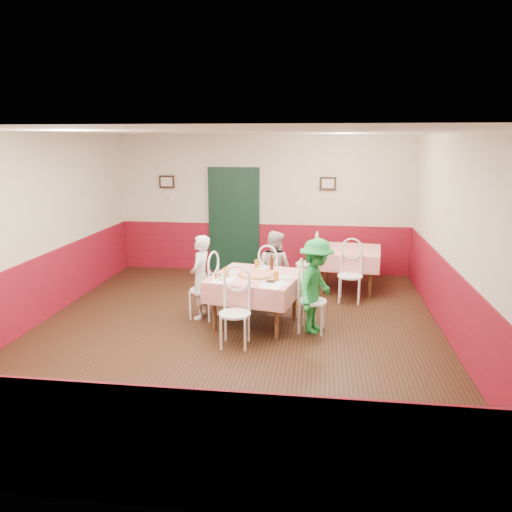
# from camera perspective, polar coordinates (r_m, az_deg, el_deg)

# --- Properties ---
(floor) EXTENTS (7.00, 7.00, 0.00)m
(floor) POSITION_cam_1_polar(r_m,az_deg,el_deg) (7.23, -2.50, -8.80)
(floor) COLOR black
(floor) RESTS_ON ground
(ceiling) EXTENTS (7.00, 7.00, 0.00)m
(ceiling) POSITION_cam_1_polar(r_m,az_deg,el_deg) (6.71, -2.75, 13.98)
(ceiling) COLOR white
(ceiling) RESTS_ON back_wall
(back_wall) EXTENTS (6.00, 0.10, 2.80)m
(back_wall) POSITION_cam_1_polar(r_m,az_deg,el_deg) (10.25, 0.81, 5.88)
(back_wall) COLOR beige
(back_wall) RESTS_ON ground
(front_wall) EXTENTS (6.00, 0.10, 2.80)m
(front_wall) POSITION_cam_1_polar(r_m,az_deg,el_deg) (3.57, -12.59, -8.65)
(front_wall) COLOR beige
(front_wall) RESTS_ON ground
(left_wall) EXTENTS (0.10, 7.00, 2.80)m
(left_wall) POSITION_cam_1_polar(r_m,az_deg,el_deg) (7.92, -24.53, 2.50)
(left_wall) COLOR beige
(left_wall) RESTS_ON ground
(right_wall) EXTENTS (0.10, 7.00, 2.80)m
(right_wall) POSITION_cam_1_polar(r_m,az_deg,el_deg) (6.97, 22.47, 1.38)
(right_wall) COLOR beige
(right_wall) RESTS_ON ground
(wainscot_back) EXTENTS (6.00, 0.03, 1.00)m
(wainscot_back) POSITION_cam_1_polar(r_m,az_deg,el_deg) (10.39, 0.79, 0.94)
(wainscot_back) COLOR maroon
(wainscot_back) RESTS_ON ground
(wainscot_front) EXTENTS (6.00, 0.03, 1.00)m
(wainscot_front) POSITION_cam_1_polar(r_m,az_deg,el_deg) (4.00, -11.82, -20.64)
(wainscot_front) COLOR maroon
(wainscot_front) RESTS_ON ground
(wainscot_left) EXTENTS (0.03, 7.00, 1.00)m
(wainscot_left) POSITION_cam_1_polar(r_m,az_deg,el_deg) (8.11, -23.84, -3.75)
(wainscot_left) COLOR maroon
(wainscot_left) RESTS_ON ground
(wainscot_right) EXTENTS (0.03, 7.00, 1.00)m
(wainscot_right) POSITION_cam_1_polar(r_m,az_deg,el_deg) (7.19, 21.72, -5.65)
(wainscot_right) COLOR maroon
(wainscot_right) RESTS_ON ground
(door) EXTENTS (0.96, 0.06, 2.10)m
(door) POSITION_cam_1_polar(r_m,az_deg,el_deg) (10.34, -2.54, 3.97)
(door) COLOR black
(door) RESTS_ON ground
(picture_left) EXTENTS (0.32, 0.03, 0.26)m
(picture_left) POSITION_cam_1_polar(r_m,az_deg,el_deg) (10.58, -10.15, 8.35)
(picture_left) COLOR black
(picture_left) RESTS_ON back_wall
(picture_right) EXTENTS (0.32, 0.03, 0.26)m
(picture_right) POSITION_cam_1_polar(r_m,az_deg,el_deg) (10.09, 8.22, 8.19)
(picture_right) COLOR black
(picture_right) RESTS_ON back_wall
(thermostat) EXTENTS (0.10, 0.03, 0.10)m
(thermostat) POSITION_cam_1_polar(r_m,az_deg,el_deg) (10.58, -9.56, 6.47)
(thermostat) COLOR white
(thermostat) RESTS_ON back_wall
(main_table) EXTENTS (1.44, 1.44, 0.77)m
(main_table) POSITION_cam_1_polar(r_m,az_deg,el_deg) (7.44, 0.00, -5.07)
(main_table) COLOR red
(main_table) RESTS_ON ground
(second_table) EXTENTS (1.24, 1.24, 0.77)m
(second_table) POSITION_cam_1_polar(r_m,az_deg,el_deg) (9.33, 10.45, -1.49)
(second_table) COLOR red
(second_table) RESTS_ON ground
(chair_left) EXTENTS (0.50, 0.50, 0.90)m
(chair_left) POSITION_cam_1_polar(r_m,az_deg,el_deg) (7.73, -5.98, -3.86)
(chair_left) COLOR white
(chair_left) RESTS_ON ground
(chair_right) EXTENTS (0.46, 0.46, 0.90)m
(chair_right) POSITION_cam_1_polar(r_m,az_deg,el_deg) (7.20, 6.43, -5.17)
(chair_right) COLOR white
(chair_right) RESTS_ON ground
(chair_far) EXTENTS (0.56, 0.56, 0.90)m
(chair_far) POSITION_cam_1_polar(r_m,az_deg,el_deg) (8.19, 1.96, -2.81)
(chair_far) COLOR white
(chair_far) RESTS_ON ground
(chair_near) EXTENTS (0.42, 0.42, 0.90)m
(chair_near) POSITION_cam_1_polar(r_m,az_deg,el_deg) (6.66, -2.43, -6.61)
(chair_near) COLOR white
(chair_near) RESTS_ON ground
(chair_second_a) EXTENTS (0.46, 0.46, 0.90)m
(chair_second_a) POSITION_cam_1_polar(r_m,az_deg,el_deg) (9.30, 5.85, -0.91)
(chair_second_a) COLOR white
(chair_second_a) RESTS_ON ground
(chair_second_b) EXTENTS (0.46, 0.46, 0.90)m
(chair_second_b) POSITION_cam_1_polar(r_m,az_deg,el_deg) (8.59, 10.70, -2.27)
(chair_second_b) COLOR white
(chair_second_b) RESTS_ON ground
(pizza) EXTENTS (0.59, 0.59, 0.03)m
(pizza) POSITION_cam_1_polar(r_m,az_deg,el_deg) (7.30, 0.05, -2.13)
(pizza) COLOR #B74723
(pizza) RESTS_ON main_table
(plate_left) EXTENTS (0.30, 0.30, 0.01)m
(plate_left) POSITION_cam_1_polar(r_m,az_deg,el_deg) (7.45, -2.90, -1.91)
(plate_left) COLOR white
(plate_left) RESTS_ON main_table
(plate_right) EXTENTS (0.30, 0.30, 0.01)m
(plate_right) POSITION_cam_1_polar(r_m,az_deg,el_deg) (7.20, 3.33, -2.46)
(plate_right) COLOR white
(plate_right) RESTS_ON main_table
(plate_far) EXTENTS (0.30, 0.30, 0.01)m
(plate_far) POSITION_cam_1_polar(r_m,az_deg,el_deg) (7.72, 0.87, -1.35)
(plate_far) COLOR white
(plate_far) RESTS_ON main_table
(glass_a) EXTENTS (0.09, 0.09, 0.14)m
(glass_a) POSITION_cam_1_polar(r_m,az_deg,el_deg) (7.22, -3.43, -1.88)
(glass_a) COLOR #BF7219
(glass_a) RESTS_ON main_table
(glass_b) EXTENTS (0.09, 0.09, 0.13)m
(glass_b) POSITION_cam_1_polar(r_m,az_deg,el_deg) (7.02, 2.30, -2.34)
(glass_b) COLOR #BF7219
(glass_b) RESTS_ON main_table
(glass_c) EXTENTS (0.09, 0.09, 0.13)m
(glass_c) POSITION_cam_1_polar(r_m,az_deg,el_deg) (7.70, 0.11, -0.92)
(glass_c) COLOR #BF7219
(glass_c) RESTS_ON main_table
(beer_bottle) EXTENTS (0.07, 0.07, 0.21)m
(beer_bottle) POSITION_cam_1_polar(r_m,az_deg,el_deg) (7.63, 1.79, -0.77)
(beer_bottle) COLOR #381C0A
(beer_bottle) RESTS_ON main_table
(shaker_a) EXTENTS (0.04, 0.04, 0.09)m
(shaker_a) POSITION_cam_1_polar(r_m,az_deg,el_deg) (7.09, -4.25, -2.40)
(shaker_a) COLOR silver
(shaker_a) RESTS_ON main_table
(shaker_b) EXTENTS (0.04, 0.04, 0.09)m
(shaker_b) POSITION_cam_1_polar(r_m,az_deg,el_deg) (7.03, -4.09, -2.54)
(shaker_b) COLOR silver
(shaker_b) RESTS_ON main_table
(shaker_c) EXTENTS (0.04, 0.04, 0.09)m
(shaker_c) POSITION_cam_1_polar(r_m,az_deg,el_deg) (7.16, -4.58, -2.25)
(shaker_c) COLOR #B23319
(shaker_c) RESTS_ON main_table
(menu_left) EXTENTS (0.33, 0.42, 0.00)m
(menu_left) POSITION_cam_1_polar(r_m,az_deg,el_deg) (7.11, -3.78, -2.71)
(menu_left) COLOR white
(menu_left) RESTS_ON main_table
(menu_right) EXTENTS (0.44, 0.49, 0.00)m
(menu_right) POSITION_cam_1_polar(r_m,az_deg,el_deg) (6.87, 2.07, -3.27)
(menu_right) COLOR white
(menu_right) RESTS_ON main_table
(wallet) EXTENTS (0.13, 0.11, 0.02)m
(wallet) POSITION_cam_1_polar(r_m,az_deg,el_deg) (6.97, 1.71, -2.92)
(wallet) COLOR black
(wallet) RESTS_ON main_table
(diner_left) EXTENTS (0.35, 0.50, 1.30)m
(diner_left) POSITION_cam_1_polar(r_m,az_deg,el_deg) (7.69, -6.35, -2.41)
(diner_left) COLOR gray
(diner_left) RESTS_ON ground
(diner_far) EXTENTS (0.76, 0.70, 1.27)m
(diner_far) POSITION_cam_1_polar(r_m,az_deg,el_deg) (8.19, 2.08, -1.48)
(diner_far) COLOR gray
(diner_far) RESTS_ON ground
(diner_right) EXTENTS (0.78, 1.00, 1.37)m
(diner_right) POSITION_cam_1_polar(r_m,az_deg,el_deg) (7.12, 6.87, -3.43)
(diner_right) COLOR gray
(diner_right) RESTS_ON ground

